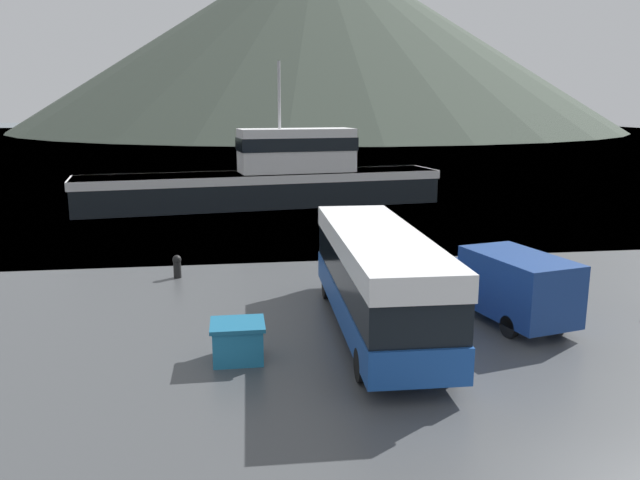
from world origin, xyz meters
The scene contains 7 objects.
water_surface centered at (0.00, 138.39, 0.00)m, with size 240.00×240.00×0.00m, color slate.
hill_backdrop centered at (19.26, 181.54, 26.95)m, with size 171.77×171.77×53.90m, color #3D473D.
tour_bus centered at (-2.35, 9.16, 1.81)m, with size 2.82×10.40×3.21m.
delivery_van centered at (2.17, 9.60, 1.24)m, with size 3.29×5.82×2.33m.
fishing_boat centered at (-4.11, 34.87, 1.97)m, with size 25.91×7.95×9.99m.
storage_bin centered at (-6.74, 7.42, 0.57)m, with size 1.51×1.34×1.11m.
mooring_bollard centered at (-9.14, 16.39, 0.52)m, with size 0.37×0.37×0.97m.
Camera 1 is at (-6.76, -9.20, 7.04)m, focal length 35.00 mm.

